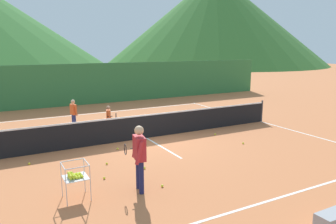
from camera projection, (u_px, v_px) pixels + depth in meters
name	position (u px, v px, depth m)	size (l,w,h in m)	color
ground_plane	(146.00, 138.00, 13.05)	(120.00, 120.00, 0.00)	#C67042
line_baseline_near	(259.00, 204.00, 7.58)	(12.37, 0.08, 0.01)	white
line_baseline_far	(103.00, 112.00, 18.10)	(12.37, 0.08, 0.01)	white
line_sideline_east	(260.00, 121.00, 15.93)	(0.08, 12.20, 0.01)	white
line_service_center	(146.00, 138.00, 13.05)	(0.08, 5.56, 0.01)	white
tennis_net	(146.00, 126.00, 12.95)	(12.54, 0.08, 1.05)	#333338
instructor	(139.00, 152.00, 8.07)	(0.44, 0.82, 1.71)	#191E4C
student_0	(73.00, 111.00, 14.42)	(0.25, 0.54, 1.32)	navy
student_1	(109.00, 117.00, 13.56)	(0.41, 0.65, 1.20)	silver
ball_cart	(75.00, 176.00, 7.72)	(0.58, 0.58, 0.90)	#B7B7BC
tennis_ball_0	(243.00, 143.00, 12.24)	(0.07, 0.07, 0.07)	yellow
tennis_ball_1	(107.00, 163.00, 10.11)	(0.07, 0.07, 0.07)	yellow
tennis_ball_2	(215.00, 134.00, 13.49)	(0.07, 0.07, 0.07)	yellow
tennis_ball_3	(162.00, 186.00, 8.48)	(0.07, 0.07, 0.07)	yellow
tennis_ball_4	(29.00, 164.00, 10.09)	(0.07, 0.07, 0.07)	yellow
tennis_ball_5	(118.00, 149.00, 11.57)	(0.07, 0.07, 0.07)	yellow
tennis_ball_6	(104.00, 178.00, 8.99)	(0.07, 0.07, 0.07)	yellow
tennis_ball_7	(145.00, 168.00, 9.74)	(0.07, 0.07, 0.07)	yellow
windscreen_fence	(88.00, 84.00, 20.45)	(27.21, 0.08, 2.60)	#33753D
hill_0	(214.00, 20.00, 66.80)	(45.10, 45.10, 18.29)	#38702D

